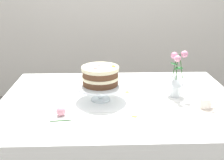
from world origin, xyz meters
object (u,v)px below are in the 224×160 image
object	(u,v)px
cake_stand	(100,87)
teacup	(205,105)
dining_table	(120,114)
layer_cake	(100,75)
fallen_rose	(61,111)
flower_vase	(176,79)

from	to	relation	value
cake_stand	teacup	size ratio (longest dim) A/B	2.37
dining_table	layer_cake	size ratio (longest dim) A/B	6.63
teacup	fallen_rose	world-z (taller)	teacup
cake_stand	teacup	xyz separation A→B (m)	(0.57, -0.13, -0.06)
flower_vase	teacup	world-z (taller)	flower_vase
dining_table	flower_vase	bearing A→B (deg)	8.35
flower_vase	layer_cake	bearing A→B (deg)	-173.79
layer_cake	teacup	world-z (taller)	layer_cake
dining_table	cake_stand	size ratio (longest dim) A/B	4.83
flower_vase	fallen_rose	bearing A→B (deg)	-160.04
teacup	fallen_rose	distance (m)	0.78
flower_vase	cake_stand	bearing A→B (deg)	-173.79
flower_vase	fallen_rose	distance (m)	0.70
layer_cake	flower_vase	xyz separation A→B (m)	(0.45, 0.05, -0.04)
flower_vase	teacup	xyz separation A→B (m)	(0.12, -0.18, -0.09)
dining_table	layer_cake	bearing A→B (deg)	179.73
cake_stand	flower_vase	xyz separation A→B (m)	(0.45, 0.05, 0.03)
layer_cake	teacup	size ratio (longest dim) A/B	1.72
layer_cake	teacup	distance (m)	0.60
cake_stand	dining_table	bearing A→B (deg)	-0.27
dining_table	teacup	world-z (taller)	teacup
flower_vase	teacup	bearing A→B (deg)	-55.89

